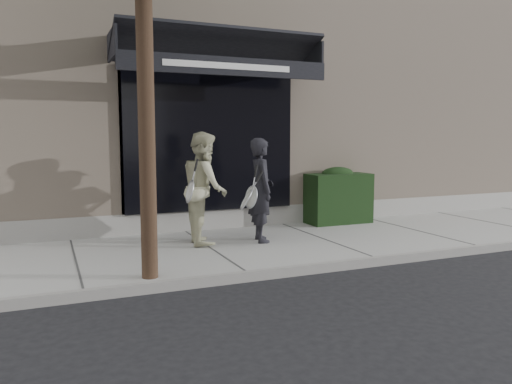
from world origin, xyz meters
name	(u,v)px	position (x,y,z in m)	size (l,w,h in m)	color
ground	(321,245)	(0.00, 0.00, 0.00)	(80.00, 80.00, 0.00)	black
sidewalk	(321,241)	(0.00, 0.00, 0.06)	(20.00, 3.00, 0.12)	#9E9D98
curb	(376,261)	(0.00, -1.55, 0.07)	(20.00, 0.10, 0.14)	gray
building_facade	(224,103)	(-0.01, 4.96, 2.74)	(14.30, 8.04, 5.64)	beige
hedge	(337,196)	(1.10, 1.25, 0.66)	(1.30, 0.70, 1.14)	black
pedestrian_front	(261,190)	(-1.07, 0.16, 0.98)	(0.76, 0.80, 1.72)	black
pedestrian_back	(204,188)	(-1.97, 0.39, 1.03)	(0.82, 0.97, 1.82)	#BFBD99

